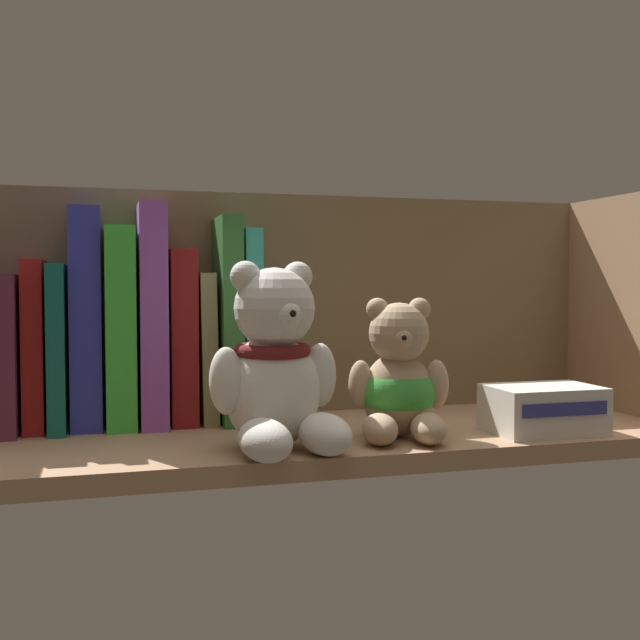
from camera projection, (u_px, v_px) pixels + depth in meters
shelf_board at (296, 442)px, 80.41cm from camera, size 82.67×24.96×2.00cm
shelf_back_panel at (270, 312)px, 92.34cm from camera, size 85.07×1.20×28.68cm
shelf_side_panel_right at (635, 313)px, 91.22cm from camera, size 1.60×27.36×28.68cm
book_3 at (5, 353)px, 81.29cm from camera, size 3.21×12.88×16.78cm
book_4 at (36, 345)px, 82.08cm from camera, size 2.16×9.69×18.37cm
book_5 at (59, 347)px, 82.74cm from camera, size 1.82×12.47×17.90cm
book_6 at (86, 318)px, 83.38cm from camera, size 3.28×9.47×24.02cm
book_7 at (120, 327)px, 84.41cm from camera, size 3.18×11.32×21.97cm
book_8 at (151, 315)px, 85.29cm from camera, size 2.95×11.85×24.56cm
book_9 at (181, 336)px, 86.30cm from camera, size 2.90×9.61×19.64cm
book_10 at (205, 347)px, 87.10cm from camera, size 2.06×9.58×17.05cm
book_11 at (226, 320)px, 87.60cm from camera, size 2.47×12.52×23.34cm
book_12 at (247, 325)px, 88.30cm from camera, size 2.09×11.16×21.97cm
teddy_bear_larger at (276, 369)px, 71.97cm from camera, size 13.41×13.95×17.98cm
teddy_bear_smaller at (399, 383)px, 77.71cm from camera, size 10.85×11.51×14.38cm
small_product_box at (543, 409)px, 80.45cm from camera, size 11.47×8.09×4.96cm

